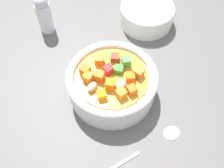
% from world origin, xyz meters
% --- Properties ---
extents(ground_plane, '(1.40, 1.40, 0.02)m').
position_xyz_m(ground_plane, '(0.00, 0.00, -0.01)').
color(ground_plane, '#565451').
extents(soup_bowl_main, '(0.16, 0.16, 0.07)m').
position_xyz_m(soup_bowl_main, '(-0.00, -0.00, 0.03)').
color(soup_bowl_main, white).
rests_on(soup_bowl_main, ground_plane).
extents(spoon, '(0.18, 0.15, 0.01)m').
position_xyz_m(spoon, '(0.07, -0.10, 0.00)').
color(spoon, silver).
rests_on(spoon, ground_plane).
extents(side_bowl_small, '(0.12, 0.12, 0.05)m').
position_xyz_m(side_bowl_small, '(0.05, 0.20, 0.02)').
color(side_bowl_small, white).
rests_on(side_bowl_small, ground_plane).
extents(pepper_shaker, '(0.03, 0.03, 0.09)m').
position_xyz_m(pepper_shaker, '(-0.17, 0.14, 0.05)').
color(pepper_shaker, silver).
rests_on(pepper_shaker, ground_plane).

